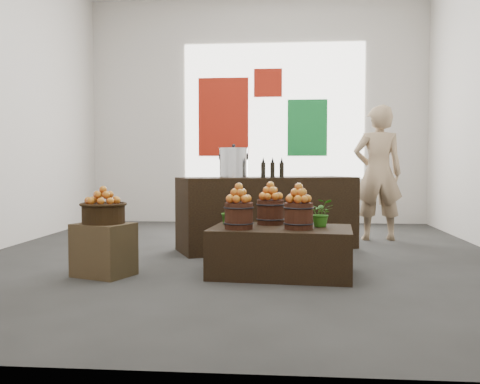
# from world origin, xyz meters

# --- Properties ---
(ground) EXTENTS (7.00, 7.00, 0.00)m
(ground) POSITION_xyz_m (0.00, 0.00, 0.00)
(ground) COLOR #31312F
(ground) RESTS_ON ground
(back_wall) EXTENTS (6.00, 0.04, 4.00)m
(back_wall) POSITION_xyz_m (0.00, 3.50, 2.00)
(back_wall) COLOR silver
(back_wall) RESTS_ON ground
(back_opening) EXTENTS (3.20, 0.02, 2.40)m
(back_opening) POSITION_xyz_m (0.30, 3.48, 2.00)
(back_opening) COLOR white
(back_opening) RESTS_ON back_wall
(deco_red_left) EXTENTS (0.90, 0.04, 1.40)m
(deco_red_left) POSITION_xyz_m (-0.60, 3.47, 1.90)
(deco_red_left) COLOR #A01B0C
(deco_red_left) RESTS_ON back_wall
(deco_green_right) EXTENTS (0.70, 0.04, 1.00)m
(deco_green_right) POSITION_xyz_m (0.90, 3.47, 1.70)
(deco_green_right) COLOR #12782E
(deco_green_right) RESTS_ON back_wall
(deco_red_upper) EXTENTS (0.50, 0.04, 0.50)m
(deco_red_upper) POSITION_xyz_m (0.20, 3.47, 2.50)
(deco_red_upper) COLOR #A01B0C
(deco_red_upper) RESTS_ON back_wall
(crate) EXTENTS (0.61, 0.56, 0.50)m
(crate) POSITION_xyz_m (-1.18, -1.25, 0.25)
(crate) COLOR brown
(crate) RESTS_ON ground
(wicker_basket) EXTENTS (0.40, 0.40, 0.18)m
(wicker_basket) POSITION_xyz_m (-1.18, -1.25, 0.59)
(wicker_basket) COLOR black
(wicker_basket) RESTS_ON crate
(apples_in_basket) EXTENTS (0.31, 0.31, 0.17)m
(apples_in_basket) POSITION_xyz_m (-1.18, -1.25, 0.76)
(apples_in_basket) COLOR #990413
(apples_in_basket) RESTS_ON wicker_basket
(display_table) EXTENTS (1.38, 0.93, 0.46)m
(display_table) POSITION_xyz_m (0.48, -1.08, 0.23)
(display_table) COLOR black
(display_table) RESTS_ON ground
(apple_bucket_front_left) EXTENTS (0.26, 0.26, 0.24)m
(apple_bucket_front_left) POSITION_xyz_m (0.09, -1.22, 0.58)
(apple_bucket_front_left) COLOR #3A190F
(apple_bucket_front_left) RESTS_ON display_table
(apples_in_bucket_front_left) EXTENTS (0.20, 0.20, 0.18)m
(apples_in_bucket_front_left) POSITION_xyz_m (0.09, -1.22, 0.79)
(apples_in_bucket_front_left) COLOR #990413
(apples_in_bucket_front_left) RESTS_ON apple_bucket_front_left
(apple_bucket_front_right) EXTENTS (0.26, 0.26, 0.24)m
(apple_bucket_front_right) POSITION_xyz_m (0.64, -1.19, 0.58)
(apple_bucket_front_right) COLOR #3A190F
(apple_bucket_front_right) RESTS_ON display_table
(apples_in_bucket_front_right) EXTENTS (0.20, 0.20, 0.18)m
(apples_in_bucket_front_right) POSITION_xyz_m (0.64, -1.19, 0.79)
(apples_in_bucket_front_right) COLOR #990413
(apples_in_bucket_front_right) RESTS_ON apple_bucket_front_right
(apple_bucket_rear) EXTENTS (0.26, 0.26, 0.24)m
(apple_bucket_rear) POSITION_xyz_m (0.37, -0.82, 0.58)
(apple_bucket_rear) COLOR #3A190F
(apple_bucket_rear) RESTS_ON display_table
(apples_in_bucket_rear) EXTENTS (0.20, 0.20, 0.18)m
(apples_in_bucket_rear) POSITION_xyz_m (0.37, -0.82, 0.79)
(apples_in_bucket_rear) COLOR #990413
(apples_in_bucket_rear) RESTS_ON apple_bucket_rear
(herb_garnish_right) EXTENTS (0.27, 0.24, 0.27)m
(herb_garnish_right) POSITION_xyz_m (0.87, -0.99, 0.59)
(herb_garnish_right) COLOR #266214
(herb_garnish_right) RESTS_ON display_table
(herb_garnish_left) EXTENTS (0.17, 0.16, 0.25)m
(herb_garnish_left) POSITION_xyz_m (-0.05, -0.84, 0.58)
(herb_garnish_left) COLOR #266214
(herb_garnish_left) RESTS_ON display_table
(counter) EXTENTS (2.28, 1.52, 0.89)m
(counter) POSITION_xyz_m (0.30, 0.47, 0.45)
(counter) COLOR black
(counter) RESTS_ON ground
(stock_pot_left) EXTENTS (0.34, 0.34, 0.34)m
(stock_pot_left) POSITION_xyz_m (-0.10, 0.29, 1.06)
(stock_pot_left) COLOR silver
(stock_pot_left) RESTS_ON counter
(oil_cruets) EXTENTS (0.24, 0.15, 0.25)m
(oil_cruets) POSITION_xyz_m (0.39, 0.27, 1.02)
(oil_cruets) COLOR black
(oil_cruets) RESTS_ON counter
(shopper) EXTENTS (0.71, 0.49, 1.86)m
(shopper) POSITION_xyz_m (1.80, 1.40, 0.93)
(shopper) COLOR tan
(shopper) RESTS_ON ground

